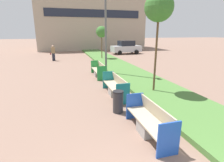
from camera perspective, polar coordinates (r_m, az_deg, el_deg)
planter_grass_strip at (r=14.16m, az=3.62°, el=3.76°), size 2.80×120.00×0.18m
building_backdrop at (r=34.23m, az=-7.10°, el=19.50°), size 18.25×8.43×10.74m
bench_blue_frame at (r=5.52m, az=12.13°, el=-13.13°), size 0.65×2.15×0.94m
bench_teal_frame at (r=8.53m, az=1.13°, el=-2.22°), size 0.65×2.47×0.94m
bench_green_frame at (r=12.29m, az=-4.34°, el=3.28°), size 0.65×2.40×0.94m
litter_bin at (r=6.73m, az=1.99°, el=-6.75°), size 0.42×0.42×0.86m
street_lamp_post at (r=12.59m, az=-2.14°, el=24.13°), size 0.24×0.44×8.93m
sapling_tree_near at (r=8.69m, az=15.09°, el=22.07°), size 1.31×1.31×4.73m
sapling_tree_far at (r=19.80m, az=-3.44°, el=15.66°), size 1.22×1.22×3.65m
pedestrian_walking at (r=20.13m, az=-18.65°, el=8.68°), size 0.53×0.24×1.66m
parked_car_distant at (r=25.44m, az=4.63°, el=10.89°), size 4.32×2.08×1.86m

